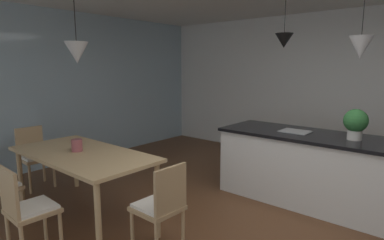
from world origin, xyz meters
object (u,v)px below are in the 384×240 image
(dining_table, at_px, (83,158))
(vase_on_dining_table, at_px, (77,145))
(chair_near_right, at_px, (27,208))
(potted_plant_on_island, at_px, (356,122))
(chair_window_end, at_px, (34,155))
(kitchen_island, at_px, (312,168))
(chair_kitchen_end, at_px, (161,205))

(dining_table, distance_m, vase_on_dining_table, 0.17)
(chair_near_right, bearing_deg, dining_table, 116.90)
(potted_plant_on_island, bearing_deg, chair_window_end, -151.32)
(chair_near_right, distance_m, kitchen_island, 3.26)
(chair_window_end, bearing_deg, dining_table, -0.05)
(potted_plant_on_island, bearing_deg, kitchen_island, 180.00)
(chair_kitchen_end, distance_m, vase_on_dining_table, 1.45)
(dining_table, bearing_deg, kitchen_island, 46.24)
(chair_near_right, relative_size, chair_kitchen_end, 1.00)
(dining_table, height_order, chair_window_end, chair_window_end)
(chair_kitchen_end, height_order, kitchen_island, kitchen_island)
(chair_near_right, bearing_deg, vase_on_dining_table, 122.19)
(dining_table, relative_size, chair_window_end, 2.16)
(chair_near_right, bearing_deg, potted_plant_on_island, 55.12)
(chair_near_right, relative_size, vase_on_dining_table, 6.07)
(dining_table, xyz_separation_m, chair_kitchen_end, (1.31, -0.00, -0.20))
(chair_near_right, distance_m, chair_kitchen_end, 1.22)
(chair_kitchen_end, distance_m, kitchen_island, 2.15)
(chair_near_right, relative_size, chair_window_end, 1.00)
(dining_table, height_order, vase_on_dining_table, vase_on_dining_table)
(chair_window_end, height_order, kitchen_island, kitchen_island)
(chair_near_right, bearing_deg, chair_window_end, 154.34)
(kitchen_island, distance_m, potted_plant_on_island, 0.79)
(chair_near_right, bearing_deg, chair_kitchen_end, 43.03)
(chair_window_end, relative_size, potted_plant_on_island, 2.42)
(chair_window_end, bearing_deg, potted_plant_on_island, 28.68)
(chair_window_end, xyz_separation_m, chair_kitchen_end, (2.62, -0.00, 0.00))
(vase_on_dining_table, bearing_deg, chair_window_end, 179.47)
(dining_table, xyz_separation_m, vase_on_dining_table, (-0.10, -0.01, 0.14))
(chair_kitchen_end, distance_m, potted_plant_on_island, 2.41)
(kitchen_island, xyz_separation_m, vase_on_dining_table, (-2.05, -2.05, 0.36))
(dining_table, xyz_separation_m, chair_near_right, (0.42, -0.83, -0.20))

